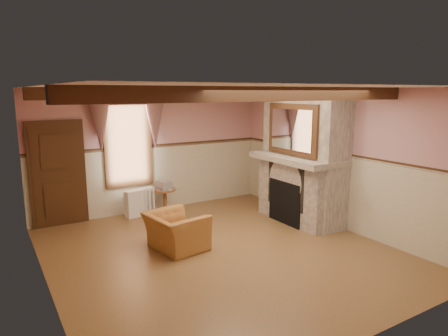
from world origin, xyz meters
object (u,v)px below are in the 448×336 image
radiator (140,202)px  mantel_clock (278,147)px  armchair (176,231)px  bowl (301,154)px  side_table (165,201)px  oil_lamp (285,147)px

radiator → mantel_clock: (2.72, -1.46, 1.22)m
armchair → bowl: bearing=-99.0°
armchair → radiator: (0.12, 2.19, -0.02)m
side_table → radiator: radiator is taller
radiator → oil_lamp: oil_lamp is taller
side_table → bowl: bearing=-44.5°
oil_lamp → bowl: bearing=-90.0°
side_table → mantel_clock: (2.15, -1.37, 1.25)m
radiator → bowl: size_ratio=2.21×
side_table → radiator: size_ratio=0.79×
oil_lamp → radiator: bearing=148.2°
oil_lamp → armchair: bearing=-170.1°
radiator → bowl: bowl is taller
side_table → oil_lamp: size_ratio=1.96×
mantel_clock → oil_lamp: bearing=-90.0°
armchair → radiator: bearing=-11.9°
armchair → oil_lamp: 3.14m
side_table → radiator: 0.58m
armchair → bowl: (2.84, -0.02, 1.14)m
armchair → radiator: armchair is taller
side_table → mantel_clock: bearing=-32.5°
armchair → radiator: size_ratio=1.42×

